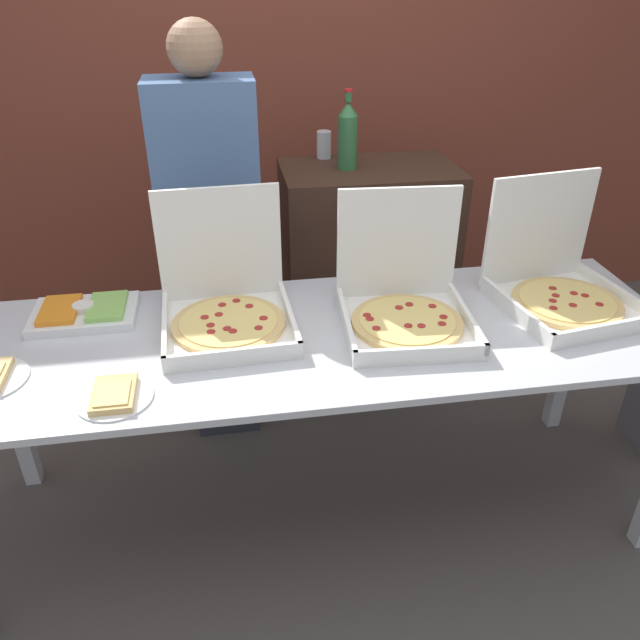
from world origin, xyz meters
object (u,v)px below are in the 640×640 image
at_px(pizza_box_far_right, 560,284).
at_px(veggie_tray, 84,312).
at_px(paper_plate_front_left, 114,395).
at_px(soda_bottle, 348,135).
at_px(soda_can_silver, 324,145).
at_px(pizza_box_near_right, 226,304).
at_px(pizza_box_near_left, 405,302).
at_px(person_guest_cap, 213,244).

bearing_deg(pizza_box_far_right, veggie_tray, 165.98).
distance_m(paper_plate_front_left, soda_bottle, 1.54).
xyz_separation_m(soda_bottle, soda_can_silver, (-0.07, 0.18, -0.08)).
distance_m(pizza_box_near_right, paper_plate_front_left, 0.51).
relative_size(pizza_box_near_right, pizza_box_far_right, 0.91).
height_order(pizza_box_near_right, pizza_box_far_right, pizza_box_far_right).
relative_size(pizza_box_far_right, veggie_tray, 1.44).
xyz_separation_m(pizza_box_far_right, veggie_tray, (-1.69, 0.16, -0.06)).
bearing_deg(pizza_box_near_left, soda_bottle, 95.67).
distance_m(pizza_box_near_right, soda_bottle, 1.04).
distance_m(veggie_tray, person_guest_cap, 0.60).
bearing_deg(pizza_box_far_right, pizza_box_near_left, 175.67).
relative_size(soda_bottle, soda_can_silver, 2.72).
height_order(veggie_tray, person_guest_cap, person_guest_cap).
relative_size(pizza_box_near_right, soda_can_silver, 3.77).
height_order(pizza_box_far_right, paper_plate_front_left, pizza_box_far_right).
height_order(pizza_box_far_right, veggie_tray, pizza_box_far_right).
xyz_separation_m(pizza_box_near_left, person_guest_cap, (-0.64, 0.59, 0.01)).
height_order(paper_plate_front_left, veggie_tray, veggie_tray).
height_order(veggie_tray, soda_bottle, soda_bottle).
xyz_separation_m(paper_plate_front_left, person_guest_cap, (0.30, 0.88, 0.07)).
distance_m(soda_bottle, soda_can_silver, 0.21).
bearing_deg(person_guest_cap, pizza_box_far_right, 155.89).
xyz_separation_m(pizza_box_near_left, veggie_tray, (-1.10, 0.21, -0.05)).
bearing_deg(veggie_tray, pizza_box_near_right, -13.43).
relative_size(pizza_box_near_right, veggie_tray, 1.32).
height_order(pizza_box_near_right, pizza_box_near_left, pizza_box_near_right).
distance_m(pizza_box_near_left, soda_bottle, 0.95).
distance_m(pizza_box_near_right, pizza_box_far_right, 1.19).
bearing_deg(soda_bottle, paper_plate_front_left, -127.89).
height_order(soda_bottle, person_guest_cap, person_guest_cap).
bearing_deg(pizza_box_far_right, person_guest_cap, 147.35).
distance_m(pizza_box_far_right, person_guest_cap, 1.35).
relative_size(paper_plate_front_left, person_guest_cap, 0.13).
xyz_separation_m(paper_plate_front_left, soda_bottle, (0.91, 1.17, 0.42)).
bearing_deg(person_guest_cap, veggie_tray, 40.39).
height_order(pizza_box_near_right, paper_plate_front_left, pizza_box_near_right).
xyz_separation_m(pizza_box_far_right, pizza_box_near_left, (-0.59, -0.04, -0.00)).
bearing_deg(soda_bottle, pizza_box_far_right, -53.45).
bearing_deg(person_guest_cap, pizza_box_near_left, 137.11).
distance_m(pizza_box_near_right, soda_can_silver, 1.12).
height_order(soda_bottle, soda_can_silver, soda_bottle).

